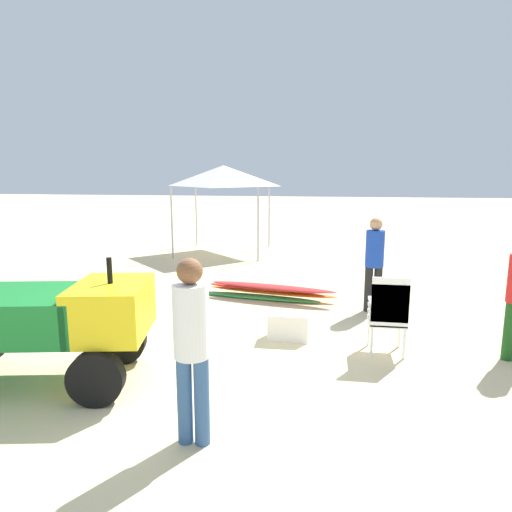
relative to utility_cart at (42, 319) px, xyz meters
name	(u,v)px	position (x,y,z in m)	size (l,w,h in m)	color
ground	(221,373)	(1.98, 0.56, -0.78)	(80.00, 80.00, 0.00)	beige
utility_cart	(42,319)	(0.00, 0.00, 0.00)	(2.73, 1.70, 1.50)	#197A2D
stacked_plastic_chairs	(388,309)	(4.07, 1.44, -0.13)	(0.48, 0.48, 1.11)	white
surfboard_pile	(267,291)	(2.13, 3.93, -0.62)	(2.76, 0.98, 0.32)	green
lifeguard_near_left	(374,258)	(4.08, 3.43, 0.18)	(0.32, 0.32, 1.68)	black
lifeguard_near_right	(192,340)	(2.06, -0.91, 0.21)	(0.32, 0.32, 1.73)	#33598C
popup_canopy	(223,176)	(0.16, 8.88, 1.54)	(2.51, 2.51, 2.63)	#B2B2B7
traffic_cone_near	(136,303)	(0.13, 2.30, -0.49)	(0.42, 0.42, 0.59)	orange
cooler_box	(288,326)	(2.71, 1.84, -0.59)	(0.59, 0.35, 0.40)	white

